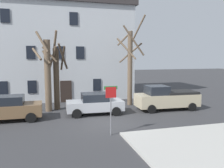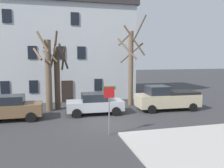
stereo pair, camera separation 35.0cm
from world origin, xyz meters
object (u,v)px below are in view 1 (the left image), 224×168
car_silver_sedan (95,104)px  street_sign_pole (111,101)px  building_main (56,42)px  tree_bare_far (130,63)px  car_brown_sedan (8,108)px  bicycle_leaning (22,109)px  tree_bare_near (48,72)px  tree_bare_mid (56,76)px  pickup_truck_beige (166,98)px

car_silver_sedan → street_sign_pole: 5.14m
building_main → tree_bare_far: building_main is taller
car_brown_sedan → bicycle_leaning: bearing=72.3°
building_main → car_silver_sedan: size_ratio=3.70×
tree_bare_near → building_main: bearing=81.9°
tree_bare_mid → car_silver_sedan: size_ratio=1.26×
car_silver_sedan → street_sign_pole: bearing=-91.1°
building_main → tree_bare_far: (6.22, -6.40, -2.18)m
tree_bare_near → tree_bare_mid: size_ratio=1.18×
tree_bare_near → tree_bare_mid: tree_bare_near is taller
car_silver_sedan → bicycle_leaning: car_silver_sedan is taller
building_main → tree_bare_mid: building_main is taller
car_brown_sedan → bicycle_leaning: size_ratio=2.54×
tree_bare_near → car_brown_sedan: (-2.69, -2.25, -2.32)m
car_brown_sedan → street_sign_pole: (6.01, -4.75, 1.08)m
tree_bare_near → pickup_truck_beige: size_ratio=1.23×
car_brown_sedan → car_silver_sedan: 6.11m
building_main → car_silver_sedan: 10.66m
pickup_truck_beige → street_sign_pole: (-6.15, -4.93, 0.96)m
tree_bare_mid → tree_bare_far: tree_bare_far is taller
bicycle_leaning → car_brown_sedan: bearing=-107.7°
building_main → street_sign_pole: size_ratio=5.79×
street_sign_pole → tree_bare_far: bearing=62.9°
tree_bare_far → pickup_truck_beige: tree_bare_far is taller
pickup_truck_beige → car_silver_sedan: bearing=179.3°
tree_bare_near → street_sign_pole: tree_bare_near is taller
tree_bare_far → car_silver_sedan: bearing=-145.6°
tree_bare_near → pickup_truck_beige: tree_bare_near is taller
pickup_truck_beige → tree_bare_near: bearing=167.6°
car_silver_sedan → pickup_truck_beige: pickup_truck_beige is taller
tree_bare_mid → car_brown_sedan: 4.77m
pickup_truck_beige → street_sign_pole: 7.94m
tree_bare_far → car_brown_sedan: (-9.91, -2.86, -2.94)m
building_main → tree_bare_mid: 7.26m
tree_bare_mid → car_silver_sedan: (2.73, -2.46, -2.04)m
street_sign_pole → car_brown_sedan: bearing=141.7°
car_brown_sedan → bicycle_leaning: (0.65, 2.02, -0.50)m
car_silver_sedan → pickup_truck_beige: bearing=-0.7°
building_main → street_sign_pole: 14.76m
tree_bare_mid → street_sign_pole: 7.97m
car_brown_sedan → tree_bare_mid: bearing=38.9°
street_sign_pole → car_silver_sedan: bearing=88.9°
tree_bare_mid → street_sign_pole: (2.63, -7.47, -0.91)m
pickup_truck_beige → bicycle_leaning: bearing=170.9°
tree_bare_mid → bicycle_leaning: 3.76m
car_silver_sedan → tree_bare_mid: bearing=137.9°
street_sign_pole → tree_bare_mid: bearing=109.4°
tree_bare_near → pickup_truck_beige: 9.94m
tree_bare_mid → bicycle_leaning: tree_bare_mid is taller
bicycle_leaning → pickup_truck_beige: bearing=-9.1°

